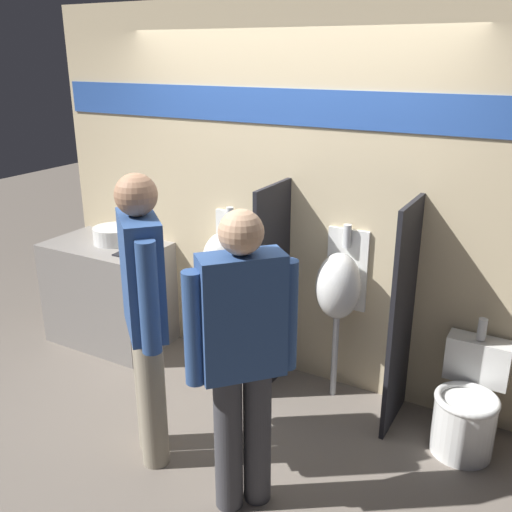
{
  "coord_description": "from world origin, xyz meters",
  "views": [
    {
      "loc": [
        1.77,
        -2.98,
        2.35
      ],
      "look_at": [
        0.0,
        0.17,
        1.05
      ],
      "focal_mm": 40.0,
      "sensor_mm": 36.0,
      "label": 1
    }
  ],
  "objects_px": {
    "sink_basin": "(114,235)",
    "urinal_far": "(339,286)",
    "urinal_near_counter": "(224,263)",
    "toilet": "(467,407)",
    "cell_phone": "(121,253)",
    "person_with_lanyard": "(144,311)",
    "person_in_vest": "(242,353)"
  },
  "relations": [
    {
      "from": "person_with_lanyard",
      "to": "urinal_far",
      "type": "bearing_deg",
      "value": -79.43
    },
    {
      "from": "person_in_vest",
      "to": "person_with_lanyard",
      "type": "distance_m",
      "value": 0.69
    },
    {
      "from": "urinal_near_counter",
      "to": "person_with_lanyard",
      "type": "xyz_separation_m",
      "value": [
        0.21,
        -1.16,
        0.12
      ]
    },
    {
      "from": "cell_phone",
      "to": "sink_basin",
      "type": "bearing_deg",
      "value": 142.26
    },
    {
      "from": "cell_phone",
      "to": "toilet",
      "type": "xyz_separation_m",
      "value": [
        2.62,
        0.14,
        -0.6
      ]
    },
    {
      "from": "cell_phone",
      "to": "person_in_vest",
      "type": "xyz_separation_m",
      "value": [
        1.66,
        -0.95,
        0.04
      ]
    },
    {
      "from": "urinal_near_counter",
      "to": "urinal_far",
      "type": "height_order",
      "value": "same"
    },
    {
      "from": "urinal_near_counter",
      "to": "toilet",
      "type": "distance_m",
      "value": 1.95
    },
    {
      "from": "sink_basin",
      "to": "urinal_near_counter",
      "type": "relative_size",
      "value": 0.27
    },
    {
      "from": "sink_basin",
      "to": "urinal_far",
      "type": "xyz_separation_m",
      "value": [
        1.93,
        0.09,
        -0.09
      ]
    },
    {
      "from": "cell_phone",
      "to": "person_in_vest",
      "type": "relative_size",
      "value": 0.08
    },
    {
      "from": "urinal_near_counter",
      "to": "toilet",
      "type": "bearing_deg",
      "value": -4.42
    },
    {
      "from": "toilet",
      "to": "cell_phone",
      "type": "bearing_deg",
      "value": -177.03
    },
    {
      "from": "person_with_lanyard",
      "to": "cell_phone",
      "type": "bearing_deg",
      "value": 0.33
    },
    {
      "from": "urinal_far",
      "to": "person_in_vest",
      "type": "distance_m",
      "value": 1.23
    },
    {
      "from": "toilet",
      "to": "person_with_lanyard",
      "type": "bearing_deg",
      "value": -148.46
    },
    {
      "from": "urinal_near_counter",
      "to": "person_in_vest",
      "type": "height_order",
      "value": "person_in_vest"
    },
    {
      "from": "person_in_vest",
      "to": "person_with_lanyard",
      "type": "relative_size",
      "value": 0.95
    },
    {
      "from": "sink_basin",
      "to": "cell_phone",
      "type": "height_order",
      "value": "sink_basin"
    },
    {
      "from": "person_in_vest",
      "to": "cell_phone",
      "type": "bearing_deg",
      "value": 102.81
    },
    {
      "from": "sink_basin",
      "to": "urinal_far",
      "type": "height_order",
      "value": "urinal_far"
    },
    {
      "from": "sink_basin",
      "to": "urinal_far",
      "type": "bearing_deg",
      "value": 2.77
    },
    {
      "from": "urinal_near_counter",
      "to": "urinal_far",
      "type": "distance_m",
      "value": 0.93
    },
    {
      "from": "person_in_vest",
      "to": "person_with_lanyard",
      "type": "height_order",
      "value": "person_with_lanyard"
    },
    {
      "from": "urinal_near_counter",
      "to": "person_in_vest",
      "type": "bearing_deg",
      "value": -53.93
    },
    {
      "from": "sink_basin",
      "to": "person_in_vest",
      "type": "xyz_separation_m",
      "value": [
        1.9,
        -1.14,
        -0.02
      ]
    },
    {
      "from": "sink_basin",
      "to": "toilet",
      "type": "distance_m",
      "value": 2.94
    },
    {
      "from": "person_in_vest",
      "to": "person_with_lanyard",
      "type": "xyz_separation_m",
      "value": [
        -0.68,
        0.07,
        0.05
      ]
    },
    {
      "from": "sink_basin",
      "to": "person_with_lanyard",
      "type": "bearing_deg",
      "value": -41.3
    },
    {
      "from": "urinal_far",
      "to": "toilet",
      "type": "bearing_deg",
      "value": -8.8
    },
    {
      "from": "urinal_near_counter",
      "to": "toilet",
      "type": "height_order",
      "value": "urinal_near_counter"
    },
    {
      "from": "cell_phone",
      "to": "toilet",
      "type": "distance_m",
      "value": 2.69
    }
  ]
}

